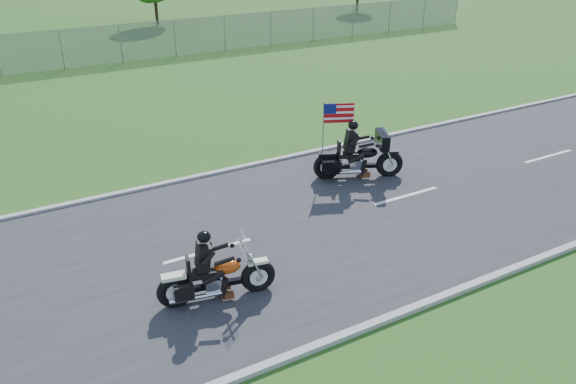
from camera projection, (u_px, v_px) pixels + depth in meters
ground at (282, 232)px, 14.21m from camera, size 420.00×420.00×0.00m
road at (282, 231)px, 14.20m from camera, size 120.00×8.00×0.04m
curb_north at (220, 172)px, 17.36m from camera, size 120.00×0.18×0.12m
curb_south at (380, 322)px, 11.01m from camera, size 120.00×0.18×0.12m
motorcycle_lead at (215, 278)px, 11.50m from camera, size 2.48×0.90×1.68m
motorcycle_follow at (358, 159)px, 16.81m from camera, size 2.60×1.44×2.30m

